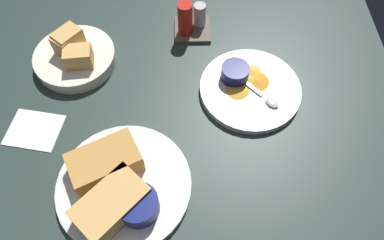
{
  "coord_description": "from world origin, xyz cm",
  "views": [
    {
      "loc": [
        6.48,
        -34.93,
        65.31
      ],
      "look_at": [
        7.18,
        2.69,
        3.0
      ],
      "focal_mm": 33.04,
      "sensor_mm": 36.0,
      "label": 1
    }
  ],
  "objects_px": {
    "plate_chips_companion": "(250,89)",
    "condiment_caddy": "(191,22)",
    "plate_sandwich_main": "(124,186)",
    "spoon_by_gravy_ramekin": "(268,99)",
    "ramekin_dark_sauce": "(138,205)",
    "sandwich_half_far": "(111,205)",
    "sandwich_half_near": "(105,162)",
    "ramekin_light_gravy": "(235,72)",
    "spoon_by_dark_ramekin": "(120,186)",
    "bread_basket_rear": "(74,55)"
  },
  "relations": [
    {
      "from": "plate_chips_companion",
      "to": "bread_basket_rear",
      "type": "xyz_separation_m",
      "value": [
        -0.4,
        0.09,
        0.02
      ]
    },
    {
      "from": "sandwich_half_near",
      "to": "plate_chips_companion",
      "type": "height_order",
      "value": "sandwich_half_near"
    },
    {
      "from": "plate_sandwich_main",
      "to": "ramekin_light_gravy",
      "type": "distance_m",
      "value": 0.34
    },
    {
      "from": "bread_basket_rear",
      "to": "condiment_caddy",
      "type": "distance_m",
      "value": 0.29
    },
    {
      "from": "plate_sandwich_main",
      "to": "ramekin_dark_sauce",
      "type": "distance_m",
      "value": 0.07
    },
    {
      "from": "plate_sandwich_main",
      "to": "plate_chips_companion",
      "type": "bearing_deg",
      "value": 40.12
    },
    {
      "from": "sandwich_half_far",
      "to": "sandwich_half_near",
      "type": "bearing_deg",
      "value": 103.85
    },
    {
      "from": "sandwich_half_near",
      "to": "spoon_by_gravy_ramekin",
      "type": "bearing_deg",
      "value": 24.66
    },
    {
      "from": "ramekin_light_gravy",
      "to": "spoon_by_gravy_ramekin",
      "type": "relative_size",
      "value": 0.75
    },
    {
      "from": "plate_chips_companion",
      "to": "spoon_by_gravy_ramekin",
      "type": "distance_m",
      "value": 0.05
    },
    {
      "from": "sandwich_half_near",
      "to": "ramekin_dark_sauce",
      "type": "bearing_deg",
      "value": -51.03
    },
    {
      "from": "plate_sandwich_main",
      "to": "condiment_caddy",
      "type": "bearing_deg",
      "value": 71.9
    },
    {
      "from": "sandwich_half_far",
      "to": "condiment_caddy",
      "type": "height_order",
      "value": "condiment_caddy"
    },
    {
      "from": "ramekin_light_gravy",
      "to": "spoon_by_gravy_ramekin",
      "type": "xyz_separation_m",
      "value": [
        0.07,
        -0.06,
        -0.01
      ]
    },
    {
      "from": "condiment_caddy",
      "to": "plate_sandwich_main",
      "type": "bearing_deg",
      "value": -108.1
    },
    {
      "from": "ramekin_dark_sauce",
      "to": "sandwich_half_far",
      "type": "bearing_deg",
      "value": 179.32
    },
    {
      "from": "ramekin_dark_sauce",
      "to": "plate_chips_companion",
      "type": "relative_size",
      "value": 0.33
    },
    {
      "from": "ramekin_dark_sauce",
      "to": "ramekin_light_gravy",
      "type": "distance_m",
      "value": 0.36
    },
    {
      "from": "ramekin_light_gravy",
      "to": "bread_basket_rear",
      "type": "bearing_deg",
      "value": 169.98
    },
    {
      "from": "plate_chips_companion",
      "to": "sandwich_half_near",
      "type": "bearing_deg",
      "value": -147.86
    },
    {
      "from": "bread_basket_rear",
      "to": "condiment_caddy",
      "type": "relative_size",
      "value": 1.99
    },
    {
      "from": "ramekin_dark_sauce",
      "to": "spoon_by_gravy_ramekin",
      "type": "bearing_deg",
      "value": 41.65
    },
    {
      "from": "ramekin_light_gravy",
      "to": "spoon_by_gravy_ramekin",
      "type": "distance_m",
      "value": 0.09
    },
    {
      "from": "plate_chips_companion",
      "to": "condiment_caddy",
      "type": "height_order",
      "value": "condiment_caddy"
    },
    {
      "from": "plate_chips_companion",
      "to": "spoon_by_dark_ramekin",
      "type": "bearing_deg",
      "value": -139.93
    },
    {
      "from": "sandwich_half_near",
      "to": "plate_chips_companion",
      "type": "bearing_deg",
      "value": 32.14
    },
    {
      "from": "sandwich_half_far",
      "to": "plate_chips_companion",
      "type": "distance_m",
      "value": 0.39
    },
    {
      "from": "plate_sandwich_main",
      "to": "spoon_by_gravy_ramekin",
      "type": "height_order",
      "value": "spoon_by_gravy_ramekin"
    },
    {
      "from": "sandwich_half_far",
      "to": "spoon_by_gravy_ramekin",
      "type": "distance_m",
      "value": 0.39
    },
    {
      "from": "ramekin_dark_sauce",
      "to": "spoon_by_gravy_ramekin",
      "type": "xyz_separation_m",
      "value": [
        0.26,
        0.24,
        -0.02
      ]
    },
    {
      "from": "ramekin_dark_sauce",
      "to": "bread_basket_rear",
      "type": "relative_size",
      "value": 0.4
    },
    {
      "from": "plate_chips_companion",
      "to": "condiment_caddy",
      "type": "relative_size",
      "value": 2.39
    },
    {
      "from": "plate_sandwich_main",
      "to": "spoon_by_gravy_ramekin",
      "type": "relative_size",
      "value": 3.14
    },
    {
      "from": "plate_sandwich_main",
      "to": "ramekin_dark_sauce",
      "type": "xyz_separation_m",
      "value": [
        0.03,
        -0.05,
        0.03
      ]
    },
    {
      "from": "plate_sandwich_main",
      "to": "sandwich_half_near",
      "type": "xyz_separation_m",
      "value": [
        -0.03,
        0.04,
        0.03
      ]
    },
    {
      "from": "sandwich_half_near",
      "to": "bread_basket_rear",
      "type": "bearing_deg",
      "value": 110.52
    },
    {
      "from": "condiment_caddy",
      "to": "plate_chips_companion",
      "type": "bearing_deg",
      "value": -55.52
    },
    {
      "from": "ramekin_dark_sauce",
      "to": "condiment_caddy",
      "type": "xyz_separation_m",
      "value": [
        0.1,
        0.46,
        -0.0
      ]
    },
    {
      "from": "ramekin_dark_sauce",
      "to": "spoon_by_gravy_ramekin",
      "type": "relative_size",
      "value": 0.91
    },
    {
      "from": "ramekin_light_gravy",
      "to": "bread_basket_rear",
      "type": "height_order",
      "value": "bread_basket_rear"
    },
    {
      "from": "ramekin_light_gravy",
      "to": "spoon_by_gravy_ramekin",
      "type": "height_order",
      "value": "ramekin_light_gravy"
    },
    {
      "from": "plate_sandwich_main",
      "to": "ramekin_light_gravy",
      "type": "bearing_deg",
      "value": 47.45
    },
    {
      "from": "ramekin_light_gravy",
      "to": "plate_chips_companion",
      "type": "bearing_deg",
      "value": -39.81
    },
    {
      "from": "ramekin_dark_sauce",
      "to": "spoon_by_gravy_ramekin",
      "type": "height_order",
      "value": "ramekin_dark_sauce"
    },
    {
      "from": "spoon_by_dark_ramekin",
      "to": "spoon_by_gravy_ramekin",
      "type": "xyz_separation_m",
      "value": [
        0.3,
        0.19,
        0.0
      ]
    },
    {
      "from": "spoon_by_dark_ramekin",
      "to": "spoon_by_gravy_ramekin",
      "type": "bearing_deg",
      "value": 32.35
    },
    {
      "from": "sandwich_half_far",
      "to": "ramekin_light_gravy",
      "type": "height_order",
      "value": "sandwich_half_far"
    },
    {
      "from": "ramekin_light_gravy",
      "to": "sandwich_half_near",
      "type": "bearing_deg",
      "value": -140.78
    },
    {
      "from": "sandwich_half_far",
      "to": "ramekin_light_gravy",
      "type": "xyz_separation_m",
      "value": [
        0.24,
        0.3,
        -0.01
      ]
    },
    {
      "from": "plate_sandwich_main",
      "to": "sandwich_half_far",
      "type": "bearing_deg",
      "value": -106.15
    }
  ]
}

